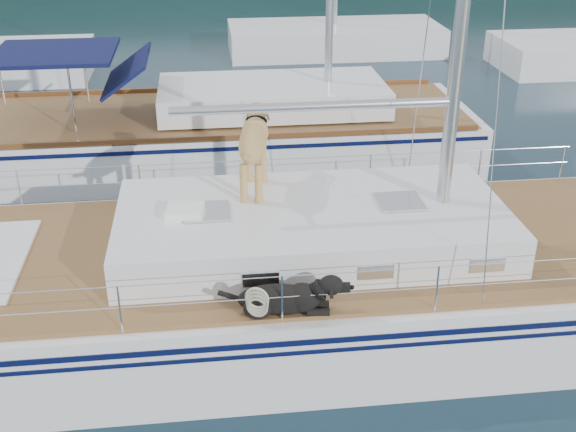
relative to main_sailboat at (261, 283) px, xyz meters
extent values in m
plane|color=black|center=(-0.09, 0.00, -0.68)|extent=(120.00, 120.00, 0.00)
cube|color=white|center=(-0.09, 0.00, -0.18)|extent=(12.00, 3.80, 1.40)
cube|color=brown|center=(-0.09, 0.00, 0.55)|extent=(11.52, 3.50, 0.06)
cube|color=white|center=(0.71, 0.00, 0.85)|extent=(5.20, 2.50, 0.55)
cylinder|color=silver|center=(0.71, 0.00, 2.53)|extent=(3.60, 0.12, 0.12)
cylinder|color=silver|center=(-0.09, -1.75, 1.14)|extent=(10.56, 0.01, 0.01)
cylinder|color=silver|center=(-0.09, 1.75, 1.14)|extent=(10.56, 0.01, 0.01)
cube|color=blue|center=(-0.14, 1.12, 0.60)|extent=(0.71, 0.59, 0.05)
cube|color=white|center=(-0.97, -0.07, 1.19)|extent=(0.52, 0.45, 0.12)
torus|color=beige|center=(-0.18, -1.85, 0.94)|extent=(0.36, 0.22, 0.35)
cube|color=white|center=(-0.40, 6.32, -0.23)|extent=(11.00, 3.50, 1.30)
cube|color=brown|center=(-0.40, 6.32, 0.42)|extent=(10.56, 3.29, 0.06)
cube|color=white|center=(0.80, 6.32, 0.77)|extent=(4.80, 2.30, 0.55)
cube|color=#101743|center=(-3.60, 6.32, 1.82)|extent=(2.40, 2.30, 0.08)
cube|color=white|center=(3.91, 16.00, -0.28)|extent=(7.20, 3.00, 1.10)
camera|label=1|loc=(-0.64, -8.59, 5.28)|focal=45.00mm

